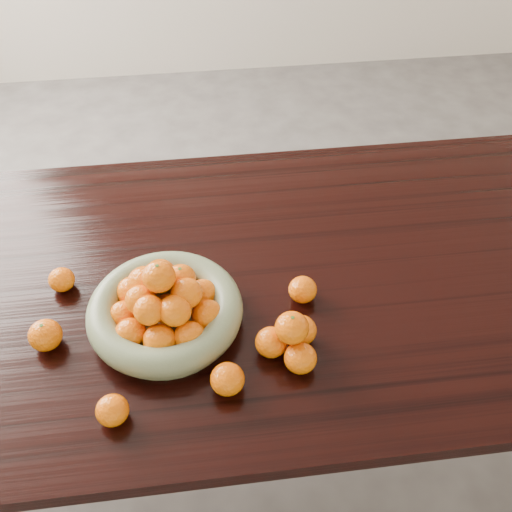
{
  "coord_description": "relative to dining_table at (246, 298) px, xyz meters",
  "views": [
    {
      "loc": [
        -0.09,
        -0.95,
        1.78
      ],
      "look_at": [
        0.02,
        -0.02,
        0.83
      ],
      "focal_mm": 40.0,
      "sensor_mm": 36.0,
      "label": 1
    }
  ],
  "objects": [
    {
      "name": "loose_orange_2",
      "position": [
        -0.07,
        -0.31,
        0.12
      ],
      "size": [
        0.07,
        0.07,
        0.07
      ],
      "primitive_type": "ellipsoid",
      "color": "orange",
      "rests_on": "dining_table"
    },
    {
      "name": "fruit_bowl",
      "position": [
        -0.19,
        -0.13,
        0.14
      ],
      "size": [
        0.35,
        0.35,
        0.18
      ],
      "rotation": [
        0.0,
        0.0,
        0.18
      ],
      "color": "gray",
      "rests_on": "dining_table"
    },
    {
      "name": "loose_orange_4",
      "position": [
        0.12,
        -0.09,
        0.12
      ],
      "size": [
        0.07,
        0.07,
        0.06
      ],
      "primitive_type": "ellipsoid",
      "color": "orange",
      "rests_on": "dining_table"
    },
    {
      "name": "loose_orange_1",
      "position": [
        -0.3,
        -0.35,
        0.12
      ],
      "size": [
        0.07,
        0.07,
        0.06
      ],
      "primitive_type": "ellipsoid",
      "color": "orange",
      "rests_on": "dining_table"
    },
    {
      "name": "ground",
      "position": [
        0.0,
        0.0,
        -0.66
      ],
      "size": [
        5.0,
        5.0,
        0.0
      ],
      "primitive_type": "plane",
      "color": "#63605E",
      "rests_on": "ground"
    },
    {
      "name": "loose_orange_0",
      "position": [
        -0.45,
        -0.16,
        0.12
      ],
      "size": [
        0.07,
        0.07,
        0.07
      ],
      "primitive_type": "ellipsoid",
      "color": "orange",
      "rests_on": "dining_table"
    },
    {
      "name": "dining_table",
      "position": [
        0.0,
        0.0,
        0.0
      ],
      "size": [
        2.0,
        1.0,
        0.75
      ],
      "color": "black",
      "rests_on": "ground"
    },
    {
      "name": "orange_pyramid",
      "position": [
        0.07,
        -0.24,
        0.14
      ],
      "size": [
        0.14,
        0.14,
        0.12
      ],
      "rotation": [
        0.0,
        0.0,
        0.33
      ],
      "color": "orange",
      "rests_on": "dining_table"
    },
    {
      "name": "loose_orange_3",
      "position": [
        -0.44,
        0.01,
        0.12
      ],
      "size": [
        0.06,
        0.06,
        0.06
      ],
      "primitive_type": "ellipsoid",
      "color": "orange",
      "rests_on": "dining_table"
    }
  ]
}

